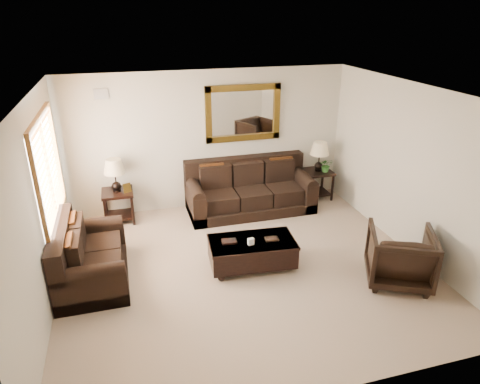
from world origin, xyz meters
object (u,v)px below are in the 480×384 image
object	(u,v)px
sofa	(249,192)
coffee_table	(252,250)
end_table_left	(116,182)
loveseat	(88,260)
end_table_right	(319,162)
armchair	(400,254)

from	to	relation	value
sofa	coffee_table	distance (m)	2.07
end_table_left	coffee_table	distance (m)	2.95
sofa	loveseat	distance (m)	3.43
coffee_table	sofa	bearing A→B (deg)	79.01
sofa	end_table_left	distance (m)	2.55
end_table_left	coffee_table	size ratio (longest dim) A/B	0.90
end_table_right	coffee_table	xyz separation A→B (m)	(-2.11, -2.16, -0.52)
loveseat	end_table_left	xyz separation A→B (m)	(0.48, 1.84, 0.47)
sofa	end_table_right	distance (m)	1.62
end_table_right	armchair	size ratio (longest dim) A/B	1.35
end_table_right	coffee_table	bearing A→B (deg)	-134.44
coffee_table	armchair	distance (m)	2.18
sofa	end_table_left	xyz separation A→B (m)	(-2.51, 0.16, 0.44)
loveseat	armchair	size ratio (longest dim) A/B	1.79
end_table_left	end_table_right	world-z (taller)	end_table_left
end_table_right	armchair	xyz separation A→B (m)	(-0.16, -3.11, -0.34)
end_table_right	sofa	bearing A→B (deg)	-174.03
loveseat	coffee_table	bearing A→B (deg)	-97.35
coffee_table	armchair	size ratio (longest dim) A/B	1.51
sofa	armchair	size ratio (longest dim) A/B	2.69
loveseat	end_table_left	bearing A→B (deg)	-14.61
end_table_right	coffee_table	world-z (taller)	end_table_right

